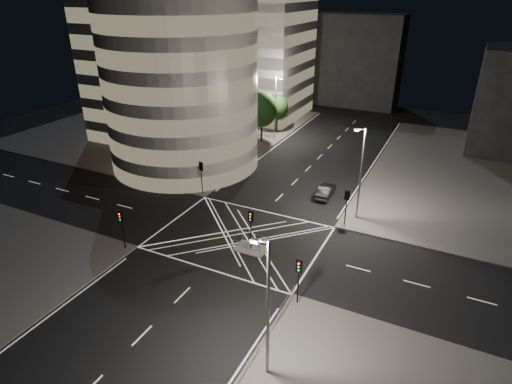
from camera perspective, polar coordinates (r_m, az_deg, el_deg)
The scene contains 24 objects.
ground at distance 43.25m, azimuth -2.15°, elevation -6.02°, with size 120.00×120.00×0.00m, color black.
sidewalk_far_left at distance 78.77m, azimuth -11.63°, elevation 8.47°, with size 42.00×42.00×0.15m, color #595553.
central_island at distance 41.30m, azimuth -0.68°, elevation -7.57°, with size 3.00×2.00×0.15m, color slate.
office_tower_curved at distance 64.64m, azimuth -11.10°, elevation 16.29°, with size 30.00×29.00×27.20m.
office_block_rear at distance 84.99m, azimuth -1.99°, elevation 17.87°, with size 24.00×16.00×22.00m, color gray.
building_far_end at distance 93.84m, azimuth 13.13°, elevation 16.68°, with size 18.00×8.00×18.00m, color black.
tree_a at distance 53.08m, azimuth -7.68°, elevation 5.77°, with size 4.53×4.53×7.30m.
tree_b at distance 57.80m, azimuth -4.42°, elevation 7.81°, with size 4.12×4.12×7.27m.
tree_c at distance 62.88m, azimuth -1.62°, elevation 9.10°, with size 4.27×4.27×7.08m.
tree_d at distance 67.87m, azimuth 0.76°, elevation 10.93°, with size 4.78×4.78×8.03m.
tree_e at distance 73.40m, azimuth 2.82°, elevation 11.25°, with size 3.77×3.77×6.46m.
traffic_signal_fl at distance 51.19m, azimuth -7.31°, elevation 2.71°, with size 0.55×0.22×4.00m.
traffic_signal_nl at distance 41.75m, azimuth -17.49°, elevation -3.95°, with size 0.55×0.22×4.00m.
traffic_signal_fr at distance 44.70m, azimuth 11.99°, elevation -1.22°, with size 0.55×0.22×4.00m.
traffic_signal_nr at distance 33.47m, azimuth 5.72°, elevation -10.76°, with size 0.55×0.22×4.00m.
traffic_signal_island at distance 39.82m, azimuth -0.70°, elevation -4.15°, with size 0.55×0.22×4.00m.
street_lamp_left_near at distance 54.68m, azimuth -5.06°, elevation 7.29°, with size 1.25×0.25×10.00m.
street_lamp_left_far at distance 70.05m, azimuth 2.65°, elevation 11.48°, with size 1.25×0.25×10.00m.
street_lamp_right_far at distance 45.46m, azimuth 13.79°, elevation 2.71°, with size 1.25×0.25×10.00m.
street_lamp_right_near at distance 26.41m, azimuth 1.50°, elevation -14.95°, with size 1.25×0.25×10.00m.
railing_near_right at distance 31.28m, azimuth 0.90°, elevation -19.09°, with size 0.06×11.70×1.10m, color slate.
railing_island_south at distance 40.29m, azimuth -1.26°, elevation -7.45°, with size 2.80×0.06×1.10m, color slate.
railing_island_north at distance 41.64m, azimuth -0.12°, elevation -6.24°, with size 2.80×0.06×1.10m, color slate.
sedan at distance 51.63m, azimuth 9.26°, elevation 0.13°, with size 1.56×4.47×1.47m, color black.
Camera 1 is at (17.68, -32.26, 22.75)m, focal length 30.00 mm.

